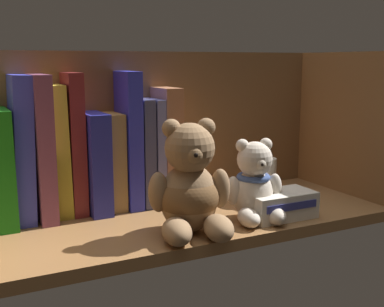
# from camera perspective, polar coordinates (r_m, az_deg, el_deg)

# --- Properties ---
(shelf_board) EXTENTS (0.73, 0.28, 0.02)m
(shelf_board) POSITION_cam_1_polar(r_m,az_deg,el_deg) (0.87, -1.24, -7.92)
(shelf_board) COLOR olive
(shelf_board) RESTS_ON ground
(shelf_back_panel) EXTENTS (0.75, 0.01, 0.30)m
(shelf_back_panel) POSITION_cam_1_polar(r_m,az_deg,el_deg) (0.97, -4.96, 2.61)
(shelf_back_panel) COLOR brown
(shelf_back_panel) RESTS_ON ground
(shelf_side_panel_right) EXTENTS (0.02, 0.30, 0.30)m
(shelf_side_panel_right) POSITION_cam_1_polar(r_m,az_deg,el_deg) (1.05, 17.48, 2.79)
(shelf_side_panel_right) COLOR olive
(shelf_side_panel_right) RESTS_ON ground
(book_2) EXTENTS (0.03, 0.15, 0.19)m
(book_2) POSITION_cam_1_polar(r_m,az_deg,el_deg) (0.88, -21.27, -1.31)
(book_2) COLOR #176C15
(book_2) RESTS_ON shelf_board
(book_3) EXTENTS (0.04, 0.11, 0.25)m
(book_3) POSITION_cam_1_polar(r_m,az_deg,el_deg) (0.88, -19.26, 0.57)
(book_3) COLOR #3B40C7
(book_3) RESTS_ON shelf_board
(book_4) EXTENTS (0.03, 0.14, 0.25)m
(book_4) POSITION_cam_1_polar(r_m,az_deg,el_deg) (0.88, -17.20, 0.75)
(book_4) COLOR #753C58
(book_4) RESTS_ON shelf_board
(book_5) EXTENTS (0.03, 0.09, 0.23)m
(book_5) POSITION_cam_1_polar(r_m,az_deg,el_deg) (0.89, -15.32, 0.34)
(book_5) COLOR gold
(book_5) RESTS_ON shelf_board
(book_6) EXTENTS (0.03, 0.09, 0.25)m
(book_6) POSITION_cam_1_polar(r_m,az_deg,el_deg) (0.89, -13.61, 1.11)
(book_6) COLOR maroon
(book_6) RESTS_ON shelf_board
(book_7) EXTENTS (0.04, 0.13, 0.18)m
(book_7) POSITION_cam_1_polar(r_m,az_deg,el_deg) (0.91, -11.48, -0.88)
(book_7) COLOR navy
(book_7) RESTS_ON shelf_board
(book_8) EXTENTS (0.03, 0.10, 0.18)m
(book_8) POSITION_cam_1_polar(r_m,az_deg,el_deg) (0.92, -9.36, -0.79)
(book_8) COLOR #A27839
(book_8) RESTS_ON shelf_board
(book_9) EXTENTS (0.03, 0.11, 0.25)m
(book_9) POSITION_cam_1_polar(r_m,az_deg,el_deg) (0.92, -7.61, 1.64)
(book_9) COLOR #2B30B4
(book_9) RESTS_ON shelf_board
(book_10) EXTENTS (0.02, 0.11, 0.20)m
(book_10) POSITION_cam_1_polar(r_m,az_deg,el_deg) (0.93, -6.01, 0.25)
(book_10) COLOR #3E3F63
(book_10) RESTS_ON shelf_board
(book_11) EXTENTS (0.02, 0.11, 0.20)m
(book_11) POSITION_cam_1_polar(r_m,az_deg,el_deg) (0.94, -4.77, 0.33)
(book_11) COLOR slate
(book_11) RESTS_ON shelf_board
(book_12) EXTENTS (0.03, 0.11, 0.22)m
(book_12) POSITION_cam_1_polar(r_m,az_deg,el_deg) (0.95, -3.23, 1.05)
(book_12) COLOR #9F623F
(book_12) RESTS_ON shelf_board
(teddy_bear_larger) EXTENTS (0.14, 0.15, 0.18)m
(teddy_bear_larger) POSITION_cam_1_polar(r_m,az_deg,el_deg) (0.77, -0.25, -4.12)
(teddy_bear_larger) COLOR #93704C
(teddy_bear_larger) RESTS_ON shelf_board
(teddy_bear_smaller) EXTENTS (0.10, 0.11, 0.14)m
(teddy_bear_smaller) POSITION_cam_1_polar(r_m,az_deg,el_deg) (0.84, 7.27, -3.71)
(teddy_bear_smaller) COLOR beige
(teddy_bear_smaller) RESTS_ON shelf_board
(pillar_candle) EXTENTS (0.04, 0.04, 0.08)m
(pillar_candle) POSITION_cam_1_polar(r_m,az_deg,el_deg) (0.96, 8.36, -3.03)
(pillar_candle) COLOR silver
(pillar_candle) RESTS_ON shelf_board
(small_product_box) EXTENTS (0.12, 0.07, 0.05)m
(small_product_box) POSITION_cam_1_polar(r_m,az_deg,el_deg) (0.87, 10.12, -5.85)
(small_product_box) COLOR silver
(small_product_box) RESTS_ON shelf_board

